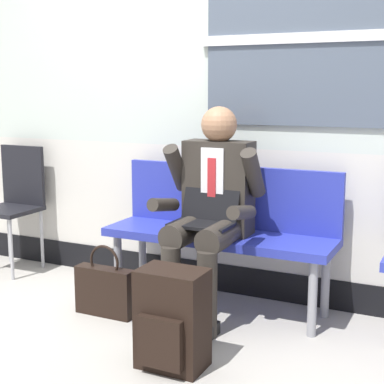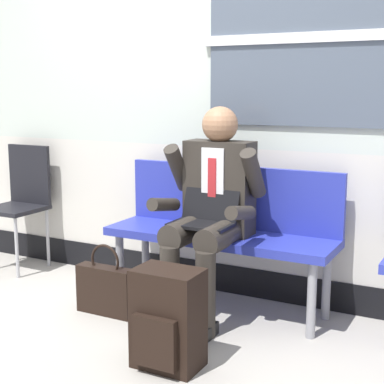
{
  "view_description": "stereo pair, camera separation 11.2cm",
  "coord_description": "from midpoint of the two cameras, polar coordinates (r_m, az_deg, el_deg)",
  "views": [
    {
      "loc": [
        1.49,
        -2.88,
        1.33
      ],
      "look_at": [
        0.08,
        0.03,
        0.75
      ],
      "focal_mm": 54.46,
      "sensor_mm": 36.0,
      "label": 1
    },
    {
      "loc": [
        1.59,
        -2.83,
        1.33
      ],
      "look_at": [
        0.08,
        0.03,
        0.75
      ],
      "focal_mm": 54.46,
      "sensor_mm": 36.0,
      "label": 2
    }
  ],
  "objects": [
    {
      "name": "ground_plane",
      "position": [
        3.51,
        -2.36,
        -12.15
      ],
      "size": [
        18.0,
        18.0,
        0.0
      ],
      "primitive_type": "plane",
      "color": "#9E9991"
    },
    {
      "name": "station_wall",
      "position": [
        3.77,
        1.85,
        11.26
      ],
      "size": [
        6.61,
        0.16,
        2.83
      ],
      "color": "beige",
      "rests_on": "ground"
    },
    {
      "name": "bench_with_person",
      "position": [
        3.54,
        2.13,
        -3.11
      ],
      "size": [
        1.4,
        0.42,
        0.86
      ],
      "color": "#28339E",
      "rests_on": "ground"
    },
    {
      "name": "person_seated",
      "position": [
        3.34,
        0.79,
        -1.56
      ],
      "size": [
        0.57,
        0.7,
        1.23
      ],
      "color": "#2D2823",
      "rests_on": "ground"
    },
    {
      "name": "backpack",
      "position": [
        2.84,
        -3.15,
        -12.42
      ],
      "size": [
        0.32,
        0.25,
        0.49
      ],
      "color": "black",
      "rests_on": "ground"
    },
    {
      "name": "handbag",
      "position": [
        3.53,
        -9.43,
        -9.43
      ],
      "size": [
        0.37,
        0.1,
        0.43
      ],
      "color": "black",
      "rests_on": "ground"
    },
    {
      "name": "folding_chair",
      "position": [
        4.49,
        -17.57,
        -0.38
      ],
      "size": [
        0.38,
        0.38,
        0.91
      ],
      "color": "black",
      "rests_on": "ground"
    }
  ]
}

